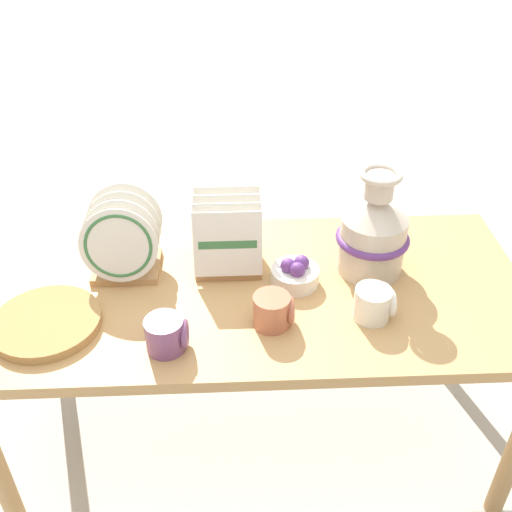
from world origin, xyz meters
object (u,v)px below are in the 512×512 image
wicker_charger_stack (47,323)px  mug_terracotta_glaze (273,311)px  dish_rack_round_plates (123,244)px  dish_rack_square_plates (228,243)px  ceramic_vase (373,232)px  fruit_bowl (295,274)px  mug_plum_glaze (167,334)px  mug_cream_glaze (374,304)px

wicker_charger_stack → mug_terracotta_glaze: 0.61m
dish_rack_round_plates → dish_rack_square_plates: 0.31m
ceramic_vase → fruit_bowl: (-0.23, -0.06, -0.10)m
dish_rack_round_plates → mug_terracotta_glaze: size_ratio=2.25×
ceramic_vase → wicker_charger_stack: 0.94m
ceramic_vase → mug_plum_glaze: (-0.58, -0.31, -0.09)m
mug_plum_glaze → fruit_bowl: size_ratio=0.77×
mug_cream_glaze → fruit_bowl: 0.25m
mug_cream_glaze → dish_rack_round_plates: bearing=161.3°
dish_rack_round_plates → mug_cream_glaze: dish_rack_round_plates is taller
wicker_charger_stack → mug_terracotta_glaze: mug_terracotta_glaze is taller
dish_rack_round_plates → mug_cream_glaze: 0.74m
dish_rack_square_plates → mug_terracotta_glaze: size_ratio=2.02×
mug_cream_glaze → fruit_bowl: (-0.20, 0.16, -0.01)m
mug_cream_glaze → dish_rack_square_plates: bearing=146.5°
ceramic_vase → dish_rack_round_plates: 0.73m
ceramic_vase → mug_terracotta_glaze: size_ratio=3.00×
dish_rack_square_plates → mug_plum_glaze: bearing=-113.9°
dish_rack_round_plates → fruit_bowl: dish_rack_round_plates is taller
fruit_bowl → mug_terracotta_glaze: bearing=-113.3°
dish_rack_square_plates → dish_rack_round_plates: bearing=-175.8°
dish_rack_square_plates → mug_plum_glaze: 0.39m
wicker_charger_stack → mug_plum_glaze: mug_plum_glaze is taller
mug_plum_glaze → mug_terracotta_glaze: bearing=16.1°
dish_rack_square_plates → mug_cream_glaze: 0.47m
dish_rack_square_plates → wicker_charger_stack: 0.56m
fruit_bowl → mug_cream_glaze: bearing=-38.4°
mug_plum_glaze → mug_terracotta_glaze: 0.29m
mug_plum_glaze → mug_terracotta_glaze: size_ratio=1.00×
ceramic_vase → dish_rack_round_plates: ceramic_vase is taller
ceramic_vase → dish_rack_round_plates: bearing=178.6°
dish_rack_square_plates → fruit_bowl: size_ratio=1.56×
ceramic_vase → fruit_bowl: 0.26m
fruit_bowl → mug_plum_glaze: bearing=-144.2°
wicker_charger_stack → mug_terracotta_glaze: (0.60, -0.02, 0.03)m
mug_cream_glaze → mug_plum_glaze: same height
fruit_bowl → wicker_charger_stack: bearing=-167.0°
fruit_bowl → dish_rack_round_plates: bearing=171.0°
dish_rack_round_plates → mug_terracotta_glaze: dish_rack_round_plates is taller
mug_terracotta_glaze → wicker_charger_stack: bearing=178.5°
dish_rack_round_plates → wicker_charger_stack: 0.31m
ceramic_vase → mug_plum_glaze: size_ratio=3.00×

